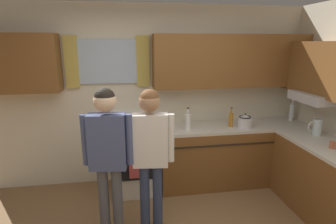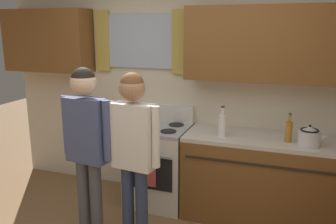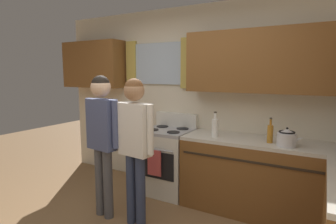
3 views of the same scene
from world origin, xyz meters
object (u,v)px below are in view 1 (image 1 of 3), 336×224
adult_left (108,148)px  adult_in_plaid (150,146)px  water_pitcher (317,127)px  stovetop_kettle (245,121)px  bottle_oil_amber (231,119)px  bottle_milk_white (188,121)px  stove_oven (136,159)px  bottle_tall_clear (292,112)px  cup_terracotta (333,145)px

adult_left → adult_in_plaid: 0.44m
water_pitcher → stovetop_kettle: bearing=149.3°
bottle_oil_amber → water_pitcher: (0.96, -0.53, 0.00)m
water_pitcher → bottle_milk_white: bearing=162.7°
bottle_oil_amber → adult_left: adult_left is taller
bottle_milk_white → water_pitcher: 1.67m
stove_oven → bottle_milk_white: 0.92m
bottle_milk_white → water_pitcher: bearing=-17.3°
bottle_tall_clear → bottle_milk_white: bearing=-173.6°
water_pitcher → bottle_tall_clear: bearing=82.4°
stove_oven → adult_left: size_ratio=0.67×
cup_terracotta → stove_oven: bearing=154.8°
adult_in_plaid → cup_terracotta: bearing=-2.8°
cup_terracotta → adult_in_plaid: 2.08m
adult_left → bottle_oil_amber: bearing=28.0°
bottle_milk_white → cup_terracotta: size_ratio=2.88×
bottle_milk_white → cup_terracotta: 1.75m
bottle_tall_clear → adult_in_plaid: adult_in_plaid is taller
adult_in_plaid → stove_oven: bearing=97.8°
adult_in_plaid → bottle_milk_white: bearing=54.1°
adult_left → bottle_milk_white: bearing=39.7°
bottle_tall_clear → adult_in_plaid: bearing=-156.0°
bottle_tall_clear → stovetop_kettle: bottle_tall_clear is taller
bottle_oil_amber → stovetop_kettle: 0.19m
bottle_oil_amber → stovetop_kettle: bearing=-20.4°
stovetop_kettle → adult_in_plaid: 1.63m
bottle_oil_amber → bottle_milk_white: bearing=-177.2°
adult_left → adult_in_plaid: bearing=4.1°
bottle_tall_clear → stovetop_kettle: size_ratio=1.34×
stove_oven → bottle_tall_clear: bottle_tall_clear is taller
stove_oven → bottle_milk_white: bearing=-8.4°
stovetop_kettle → adult_in_plaid: adult_in_plaid is taller
adult_left → adult_in_plaid: size_ratio=1.02×
bottle_tall_clear → water_pitcher: bottle_tall_clear is taller
bottle_milk_white → stove_oven: bearing=171.6°
cup_terracotta → adult_in_plaid: (-2.08, 0.10, 0.08)m
stove_oven → cup_terracotta: 2.48m
bottle_oil_amber → cup_terracotta: bottle_oil_amber is taller
stovetop_kettle → adult_left: size_ratio=0.17×
bottle_oil_amber → adult_in_plaid: bearing=-145.2°
stove_oven → adult_in_plaid: adult_in_plaid is taller
adult_in_plaid → water_pitcher: bearing=8.6°
adult_in_plaid → bottle_tall_clear: bearing=24.0°
bottle_tall_clear → water_pitcher: bearing=-97.6°
cup_terracotta → adult_left: adult_left is taller
bottle_tall_clear → adult_left: (-2.72, -1.05, -0.00)m
cup_terracotta → stovetop_kettle: (-0.66, 0.89, 0.06)m
stovetop_kettle → adult_left: (-1.86, -0.82, 0.05)m
stovetop_kettle → stove_oven: bearing=174.7°
bottle_milk_white → adult_left: (-1.04, -0.86, 0.02)m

